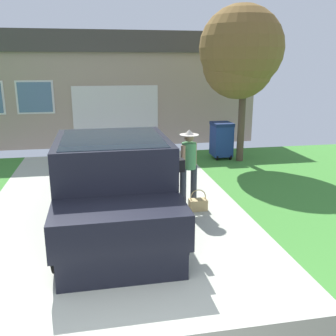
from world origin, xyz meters
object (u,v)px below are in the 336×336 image
object	(u,v)px
handbag	(198,204)
person_with_hat	(189,163)
pickup_truck	(113,185)
wheeled_trash_bin	(221,139)
front_yard_tree	(241,51)
house_with_garage	(107,85)

from	to	relation	value
handbag	person_with_hat	bearing A→B (deg)	125.01
pickup_truck	wheeled_trash_bin	distance (m)	5.75
handbag	front_yard_tree	bearing A→B (deg)	59.08
pickup_truck	house_with_garage	world-z (taller)	house_with_garage
front_yard_tree	person_with_hat	bearing A→B (deg)	-124.34
pickup_truck	person_with_hat	distance (m)	1.66
person_with_hat	handbag	world-z (taller)	person_with_hat
front_yard_tree	wheeled_trash_bin	world-z (taller)	front_yard_tree
handbag	front_yard_tree	world-z (taller)	front_yard_tree
pickup_truck	wheeled_trash_bin	size ratio (longest dim) A/B	4.67
person_with_hat	front_yard_tree	size ratio (longest dim) A/B	0.36
handbag	wheeled_trash_bin	bearing A→B (deg)	65.78
person_with_hat	handbag	xyz separation A→B (m)	(0.15, -0.22, -0.82)
person_with_hat	front_yard_tree	distance (m)	4.69
house_with_garage	front_yard_tree	xyz separation A→B (m)	(3.60, -6.00, 1.23)
person_with_hat	front_yard_tree	world-z (taller)	front_yard_tree
pickup_truck	wheeled_trash_bin	bearing A→B (deg)	-129.09
pickup_truck	wheeled_trash_bin	world-z (taller)	pickup_truck
pickup_truck	front_yard_tree	size ratio (longest dim) A/B	1.17
front_yard_tree	house_with_garage	bearing A→B (deg)	120.94
person_with_hat	house_with_garage	size ratio (longest dim) A/B	0.15
wheeled_trash_bin	handbag	bearing A→B (deg)	-114.22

